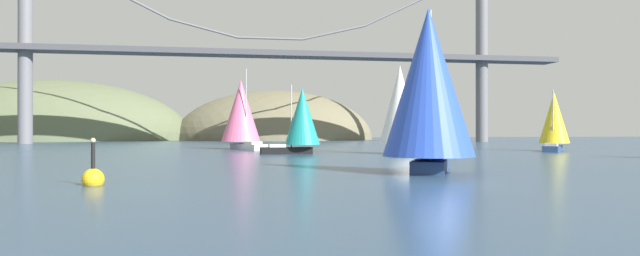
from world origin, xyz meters
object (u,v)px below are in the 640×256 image
at_px(sailboat_yellow_sail, 554,120).
at_px(sailboat_teal_sail, 301,119).
at_px(sailboat_blue_spinnaker, 429,86).
at_px(channel_buoy, 93,178).
at_px(sailboat_white_mainsail, 402,108).
at_px(sailboat_pink_spinnaker, 241,112).

relative_size(sailboat_yellow_sail, sailboat_teal_sail, 1.00).
height_order(sailboat_blue_spinnaker, sailboat_teal_sail, sailboat_blue_spinnaker).
bearing_deg(channel_buoy, sailboat_white_mainsail, 50.14).
bearing_deg(sailboat_white_mainsail, sailboat_pink_spinnaker, 131.89).
bearing_deg(channel_buoy, sailboat_pink_spinnaker, 79.70).
bearing_deg(sailboat_pink_spinnaker, sailboat_white_mainsail, -48.11).
relative_size(sailboat_yellow_sail, sailboat_white_mainsail, 0.74).
bearing_deg(sailboat_yellow_sail, channel_buoy, -143.14).
xyz_separation_m(sailboat_blue_spinnaker, sailboat_white_mainsail, (7.75, 28.37, -0.26)).
bearing_deg(sailboat_blue_spinnaker, channel_buoy, -167.59).
distance_m(sailboat_pink_spinnaker, channel_buoy, 53.54).
bearing_deg(sailboat_yellow_sail, sailboat_teal_sail, -176.08).
distance_m(sailboat_yellow_sail, sailboat_blue_spinnaker, 45.11).
distance_m(sailboat_pink_spinnaker, sailboat_white_mainsail, 26.58).
height_order(sailboat_pink_spinnaker, sailboat_blue_spinnaker, sailboat_pink_spinnaker).
distance_m(sailboat_yellow_sail, sailboat_teal_sail, 34.32).
xyz_separation_m(sailboat_pink_spinnaker, sailboat_white_mainsail, (17.75, -19.79, 0.04)).
bearing_deg(sailboat_pink_spinnaker, channel_buoy, -100.30).
xyz_separation_m(sailboat_pink_spinnaker, sailboat_yellow_sail, (40.50, -14.95, -1.26)).
distance_m(sailboat_pink_spinnaker, sailboat_blue_spinnaker, 49.18).
xyz_separation_m(sailboat_yellow_sail, sailboat_white_mainsail, (-22.75, -4.84, 1.29)).
bearing_deg(sailboat_white_mainsail, sailboat_blue_spinnaker, -105.27).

